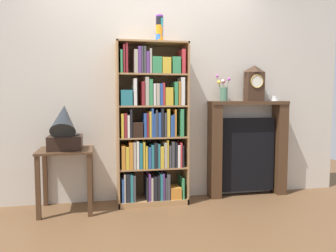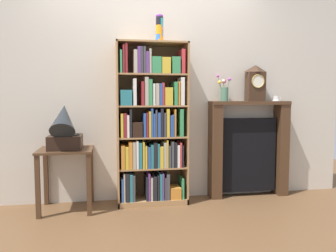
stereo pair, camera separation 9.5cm
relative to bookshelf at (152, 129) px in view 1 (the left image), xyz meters
The scene contains 10 objects.
ground_plane 0.84m from the bookshelf, 87.58° to the right, with size 7.45×6.40×0.02m, color brown.
wall_back 0.54m from the bookshelf, 59.32° to the left, with size 4.45×0.08×2.60m, color beige.
bookshelf is the anchor object (origin of this frame).
cup_stack 1.08m from the bookshelf, 10.47° to the left, with size 0.08×0.08×0.29m.
side_table_left 0.96m from the bookshelf, behind, with size 0.54×0.50×0.64m.
gramophone 0.91m from the bookshelf, behind, with size 0.33×0.48×0.53m.
fireplace_mantel 1.19m from the bookshelf, ahead, with size 0.94×0.21×1.12m.
mantel_clock 1.33m from the bookshelf, ahead, with size 0.21×0.15×0.42m.
flower_vase 0.95m from the bookshelf, ahead, with size 0.15×0.11×0.30m.
teacup_with_saucer 1.53m from the bookshelf, ahead, with size 0.12×0.11×0.06m.
Camera 1 is at (-0.56, -3.52, 1.17)m, focal length 36.21 mm.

